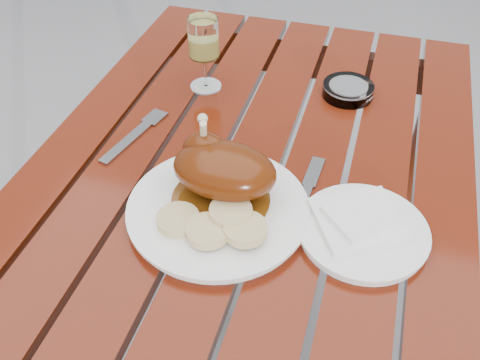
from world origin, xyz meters
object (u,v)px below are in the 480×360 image
object	(u,v)px
wine_glass	(204,54)
dinner_plate	(218,210)
ashtray	(348,90)
side_plate	(363,232)
table	(247,289)

from	to	relation	value
wine_glass	dinner_plate	bearing A→B (deg)	-67.82
ashtray	dinner_plate	bearing A→B (deg)	-110.48
dinner_plate	ashtray	xyz separation A→B (m)	(0.16, 0.42, 0.00)
dinner_plate	ashtray	size ratio (longest dim) A/B	2.77
wine_glass	ashtray	world-z (taller)	wine_glass
side_plate	wine_glass	bearing A→B (deg)	138.19
table	dinner_plate	size ratio (longest dim) A/B	3.97
side_plate	table	bearing A→B (deg)	153.25
table	side_plate	size ratio (longest dim) A/B	5.73
dinner_plate	wine_glass	world-z (taller)	wine_glass
table	side_plate	bearing A→B (deg)	-26.75
ashtray	wine_glass	bearing A→B (deg)	-169.99
dinner_plate	table	bearing A→B (deg)	83.22
wine_glass	side_plate	xyz separation A→B (m)	(0.38, -0.34, -0.07)
dinner_plate	side_plate	bearing A→B (deg)	4.98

